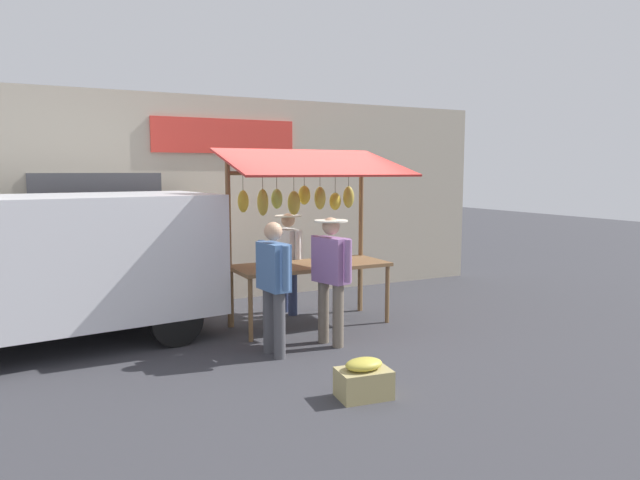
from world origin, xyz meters
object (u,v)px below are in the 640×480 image
(vendor_with_sunhat, at_px, (288,255))
(shopper_with_ponytail, at_px, (274,279))
(market_stall, at_px, (309,215))
(parked_van, at_px, (16,260))
(shopper_in_striped_shirt, at_px, (331,271))
(produce_crate_near, at_px, (364,380))

(vendor_with_sunhat, distance_m, shopper_with_ponytail, 2.03)
(market_stall, xyz_separation_m, shopper_with_ponytail, (0.99, 1.10, -0.65))
(market_stall, distance_m, shopper_with_ponytail, 1.61)
(shopper_with_ponytail, relative_size, parked_van, 0.35)
(vendor_with_sunhat, bearing_deg, shopper_with_ponytail, -34.95)
(market_stall, distance_m, parked_van, 3.73)
(vendor_with_sunhat, xyz_separation_m, parked_van, (3.65, 0.25, 0.22))
(shopper_in_striped_shirt, bearing_deg, produce_crate_near, 147.03)
(shopper_with_ponytail, relative_size, shopper_in_striped_shirt, 0.99)
(vendor_with_sunhat, height_order, produce_crate_near, vendor_with_sunhat)
(shopper_in_striped_shirt, relative_size, produce_crate_near, 2.98)
(shopper_with_ponytail, relative_size, produce_crate_near, 2.94)
(shopper_with_ponytail, bearing_deg, produce_crate_near, -176.35)
(market_stall, relative_size, produce_crate_near, 4.62)
(produce_crate_near, bearing_deg, parked_van, -46.45)
(shopper_in_striped_shirt, bearing_deg, market_stall, -26.41)
(market_stall, bearing_deg, shopper_with_ponytail, 48.02)
(market_stall, distance_m, shopper_in_striped_shirt, 1.22)
(shopper_with_ponytail, distance_m, produce_crate_near, 1.77)
(market_stall, bearing_deg, produce_crate_near, 75.32)
(parked_van, distance_m, produce_crate_near, 4.41)
(shopper_in_striped_shirt, bearing_deg, vendor_with_sunhat, -21.56)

